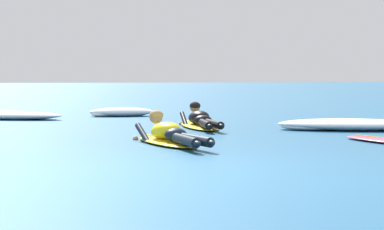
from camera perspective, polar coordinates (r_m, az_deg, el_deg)
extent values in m
plane|color=#235B84|center=(17.68, -5.65, -0.13)|extent=(120.00, 120.00, 0.00)
ellipsoid|color=yellow|center=(10.82, -2.02, -2.14)|extent=(0.99, 2.02, 0.07)
ellipsoid|color=yellow|center=(11.68, -3.64, -1.69)|extent=(0.24, 0.24, 0.06)
ellipsoid|color=yellow|center=(10.86, -2.11, -1.25)|extent=(0.56, 0.80, 0.35)
ellipsoid|color=black|center=(10.47, -1.30, -1.58)|extent=(0.40, 0.35, 0.20)
cylinder|color=black|center=(9.92, -0.51, -2.03)|extent=(0.28, 0.85, 0.14)
ellipsoid|color=black|center=(9.52, 0.33, -2.25)|extent=(0.15, 0.24, 0.08)
cylinder|color=black|center=(9.98, 0.34, -2.00)|extent=(0.38, 0.84, 0.14)
ellipsoid|color=black|center=(9.61, 1.47, -2.21)|extent=(0.15, 0.24, 0.08)
cylinder|color=black|center=(11.16, -3.90, -1.54)|extent=(0.22, 0.57, 0.33)
sphere|color=tan|center=(11.52, -4.50, -1.89)|extent=(0.09, 0.09, 0.09)
cylinder|color=black|center=(11.29, -1.75, -1.47)|extent=(0.22, 0.57, 0.33)
sphere|color=tan|center=(11.63, -2.38, -1.83)|extent=(0.09, 0.09, 0.09)
sphere|color=tan|center=(11.23, -2.88, -0.16)|extent=(0.21, 0.21, 0.21)
ellipsoid|color=#AD894C|center=(11.21, -2.85, -0.01)|extent=(0.26, 0.25, 0.16)
ellipsoid|color=yellow|center=(14.03, 0.59, -0.87)|extent=(0.64, 2.28, 0.07)
ellipsoid|color=yellow|center=(15.09, -0.23, -0.54)|extent=(0.22, 0.20, 0.06)
ellipsoid|color=black|center=(14.07, 0.55, -0.19)|extent=(0.41, 0.71, 0.35)
ellipsoid|color=black|center=(13.67, 0.88, -0.42)|extent=(0.35, 0.29, 0.20)
cylinder|color=black|center=(13.08, 1.06, -0.72)|extent=(0.18, 0.89, 0.14)
ellipsoid|color=black|center=(12.64, 1.37, -0.86)|extent=(0.10, 0.22, 0.08)
cylinder|color=black|center=(13.11, 1.75, -0.71)|extent=(0.21, 0.90, 0.14)
ellipsoid|color=black|center=(12.68, 2.29, -0.85)|extent=(0.10, 0.22, 0.08)
cylinder|color=black|center=(14.41, -0.61, -0.42)|extent=(0.10, 0.58, 0.33)
sphere|color=tan|center=(14.79, -0.87, -0.71)|extent=(0.09, 0.09, 0.09)
cylinder|color=black|center=(14.47, 1.12, -0.41)|extent=(0.10, 0.58, 0.33)
sphere|color=tan|center=(14.83, 0.83, -0.70)|extent=(0.09, 0.09, 0.09)
sphere|color=tan|center=(14.45, 0.23, 0.63)|extent=(0.21, 0.21, 0.21)
ellipsoid|color=black|center=(14.43, 0.24, 0.75)|extent=(0.22, 0.20, 0.16)
ellipsoid|color=white|center=(13.76, 12.34, -0.73)|extent=(2.84, 1.74, 0.22)
ellipsoid|color=white|center=(13.98, 15.00, -0.84)|extent=(1.03, 0.66, 0.15)
ellipsoid|color=white|center=(13.61, 9.03, -0.94)|extent=(1.08, 0.89, 0.12)
ellipsoid|color=white|center=(17.12, -14.79, 0.00)|extent=(2.99, 1.84, 0.20)
ellipsoid|color=white|center=(16.92, -12.41, -0.11)|extent=(1.10, 0.60, 0.14)
ellipsoid|color=white|center=(17.78, -5.61, 0.25)|extent=(1.60, 0.71, 0.22)
ellipsoid|color=white|center=(17.92, -4.38, 0.18)|extent=(0.62, 0.43, 0.16)
ellipsoid|color=white|center=(17.67, -7.12, 0.06)|extent=(0.63, 0.47, 0.12)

